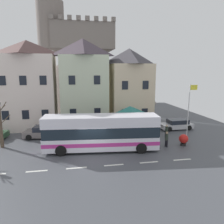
{
  "coord_description": "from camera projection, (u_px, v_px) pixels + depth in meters",
  "views": [
    {
      "loc": [
        -1.53,
        -17.89,
        7.54
      ],
      "look_at": [
        2.53,
        4.52,
        3.12
      ],
      "focal_mm": 34.2,
      "sensor_mm": 36.0,
      "label": 1
    }
  ],
  "objects": [
    {
      "name": "townhouse_02",
      "position": [
        129.0,
        86.0,
        31.02
      ],
      "size": [
        5.55,
        6.73,
        10.62
      ],
      "color": "beige",
      "rests_on": "ground_plane"
    },
    {
      "name": "pedestrian_00",
      "position": [
        167.0,
        139.0,
        21.35
      ],
      "size": [
        0.31,
        0.36,
        1.57
      ],
      "color": "black",
      "rests_on": "ground_plane"
    },
    {
      "name": "pedestrian_01",
      "position": [
        167.0,
        131.0,
        24.19
      ],
      "size": [
        0.36,
        0.33,
        1.52
      ],
      "color": "black",
      "rests_on": "ground_plane"
    },
    {
      "name": "parked_car_02",
      "position": [
        45.0,
        132.0,
        24.35
      ],
      "size": [
        4.72,
        2.49,
        1.34
      ],
      "rotation": [
        0.0,
        0.0,
        3.0
      ],
      "color": "slate",
      "rests_on": "ground_plane"
    },
    {
      "name": "hilltop_castle",
      "position": [
        82.0,
        72.0,
        52.2
      ],
      "size": [
        36.01,
        36.01,
        21.95
      ],
      "color": "#635852",
      "rests_on": "ground_plane"
    },
    {
      "name": "harbour_buoy",
      "position": [
        184.0,
        139.0,
        21.74
      ],
      "size": [
        0.94,
        0.94,
        1.19
      ],
      "color": "black",
      "rests_on": "ground_plane"
    },
    {
      "name": "transit_bus",
      "position": [
        101.0,
        133.0,
        20.29
      ],
      "size": [
        10.98,
        3.43,
        3.41
      ],
      "rotation": [
        0.0,
        0.0,
        -0.09
      ],
      "color": "white",
      "rests_on": "ground_plane"
    },
    {
      "name": "townhouse_00",
      "position": [
        29.0,
        85.0,
        28.51
      ],
      "size": [
        6.88,
        6.7,
        11.42
      ],
      "color": "silver",
      "rests_on": "ground_plane"
    },
    {
      "name": "flagpole",
      "position": [
        189.0,
        106.0,
        24.24
      ],
      "size": [
        0.95,
        0.1,
        6.04
      ],
      "color": "silver",
      "rests_on": "ground_plane"
    },
    {
      "name": "public_bench",
      "position": [
        132.0,
        127.0,
        27.22
      ],
      "size": [
        1.52,
        0.48,
        0.87
      ],
      "color": "brown",
      "rests_on": "ground_plane"
    },
    {
      "name": "bare_tree_01",
      "position": [
        1.0,
        126.0,
        20.95
      ],
      "size": [
        0.96,
        2.03,
        4.64
      ],
      "color": "brown",
      "rests_on": "ground_plane"
    },
    {
      "name": "ground_plane",
      "position": [
        93.0,
        157.0,
        18.99
      ],
      "size": [
        40.0,
        60.0,
        0.07
      ],
      "color": "#484B51"
    },
    {
      "name": "townhouse_01",
      "position": [
        84.0,
        83.0,
        29.09
      ],
      "size": [
        6.19,
        5.34,
        11.71
      ],
      "color": "beige",
      "rests_on": "ground_plane"
    },
    {
      "name": "parked_car_01",
      "position": [
        176.0,
        124.0,
        27.88
      ],
      "size": [
        4.26,
        2.11,
        1.3
      ],
      "rotation": [
        0.0,
        0.0,
        3.18
      ],
      "color": "silver",
      "rests_on": "ground_plane"
    },
    {
      "name": "bus_shelter",
      "position": [
        130.0,
        111.0,
        24.96
      ],
      "size": [
        3.6,
        3.6,
        3.49
      ],
      "color": "#473D33",
      "rests_on": "ground_plane"
    }
  ]
}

